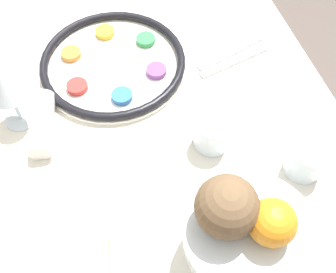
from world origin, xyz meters
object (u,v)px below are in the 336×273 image
object	(u,v)px
napkin_roll	(42,124)
cup_mid	(212,133)
wine_glass	(5,87)
coconut	(227,207)
fruit_stand	(250,238)
cup_near	(306,159)
orange_fruit	(272,222)
seder_plate	(113,63)

from	to	relation	value
napkin_roll	cup_mid	xyz separation A→B (m)	(0.13, 0.34, 0.01)
wine_glass	coconut	size ratio (longest dim) A/B	1.52
cup_mid	wine_glass	bearing A→B (deg)	-113.62
fruit_stand	cup_mid	bearing A→B (deg)	174.58
napkin_roll	cup_near	distance (m)	0.55
wine_glass	cup_mid	distance (m)	0.43
wine_glass	cup_mid	bearing A→B (deg)	66.38
coconut	cup_mid	distance (m)	0.26
orange_fruit	wine_glass	bearing A→B (deg)	-137.16
fruit_stand	napkin_roll	world-z (taller)	fruit_stand
fruit_stand	coconut	distance (m)	0.09
seder_plate	fruit_stand	bearing A→B (deg)	14.86
orange_fruit	coconut	distance (m)	0.07
seder_plate	fruit_stand	world-z (taller)	fruit_stand
coconut	napkin_roll	distance (m)	0.46
orange_fruit	coconut	world-z (taller)	coconut
orange_fruit	cup_near	size ratio (longest dim) A/B	0.99
orange_fruit	cup_near	world-z (taller)	orange_fruit
wine_glass	napkin_roll	distance (m)	0.11
orange_fruit	cup_near	bearing A→B (deg)	130.50
wine_glass	cup_mid	size ratio (longest dim) A/B	1.98
napkin_roll	orange_fruit	bearing A→B (deg)	42.27
orange_fruit	coconut	bearing A→B (deg)	-121.80
wine_glass	fruit_stand	bearing A→B (deg)	41.44
coconut	seder_plate	bearing A→B (deg)	-168.43
cup_mid	cup_near	bearing A→B (deg)	55.59
seder_plate	coconut	distance (m)	0.51
orange_fruit	coconut	xyz separation A→B (m)	(-0.04, -0.06, 0.01)
wine_glass	cup_near	xyz separation A→B (m)	(0.28, 0.55, -0.07)
seder_plate	cup_mid	bearing A→B (deg)	30.56
orange_fruit	cup_near	xyz separation A→B (m)	(-0.14, 0.16, -0.12)
fruit_stand	orange_fruit	size ratio (longest dim) A/B	2.91
seder_plate	fruit_stand	distance (m)	0.54
seder_plate	cup_near	xyz separation A→B (m)	(0.38, 0.32, 0.02)
coconut	cup_mid	bearing A→B (deg)	163.79
seder_plate	orange_fruit	size ratio (longest dim) A/B	4.68
seder_plate	fruit_stand	size ratio (longest dim) A/B	1.61
seder_plate	wine_glass	distance (m)	0.27
seder_plate	wine_glass	xyz separation A→B (m)	(0.10, -0.23, 0.09)
wine_glass	orange_fruit	bearing A→B (deg)	42.84
cup_near	orange_fruit	bearing A→B (deg)	-49.50
coconut	cup_near	world-z (taller)	coconut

